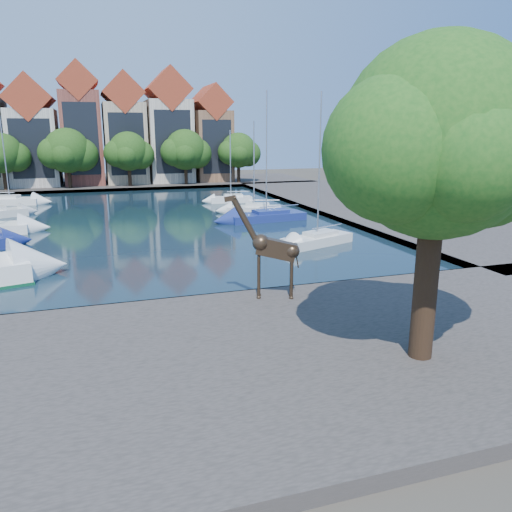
% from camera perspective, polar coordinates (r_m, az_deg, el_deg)
% --- Properties ---
extents(ground, '(160.00, 160.00, 0.00)m').
position_cam_1_polar(ground, '(24.12, -10.03, -5.82)').
color(ground, '#38332B').
rests_on(ground, ground).
extents(water_basin, '(38.00, 50.00, 0.08)m').
position_cam_1_polar(water_basin, '(47.30, -14.20, 3.86)').
color(water_basin, black).
rests_on(water_basin, ground).
extents(near_quay, '(50.00, 14.00, 0.50)m').
position_cam_1_polar(near_quay, '(17.65, -6.74, -12.55)').
color(near_quay, '#433E3A').
rests_on(near_quay, ground).
extents(far_quay, '(60.00, 16.00, 0.50)m').
position_cam_1_polar(far_quay, '(78.96, -15.91, 7.90)').
color(far_quay, '#433E3A').
rests_on(far_quay, ground).
extents(right_quay, '(14.00, 52.00, 0.50)m').
position_cam_1_polar(right_quay, '(54.81, 12.93, 5.52)').
color(right_quay, '#433E3A').
rests_on(right_quay, ground).
extents(plane_tree, '(8.32, 6.40, 10.62)m').
position_cam_1_polar(plane_tree, '(17.12, 20.39, 11.68)').
color(plane_tree, '#332114').
rests_on(plane_tree, near_quay).
extents(townhouse_west_inner, '(6.43, 9.18, 15.15)m').
position_cam_1_polar(townhouse_west_inner, '(78.87, -24.07, 12.40)').
color(townhouse_west_inner, beige).
rests_on(townhouse_west_inner, far_quay).
extents(townhouse_center, '(5.44, 9.18, 16.93)m').
position_cam_1_polar(townhouse_center, '(78.50, -19.31, 13.56)').
color(townhouse_center, brown).
rests_on(townhouse_center, far_quay).
extents(townhouse_east_inner, '(5.94, 9.18, 15.79)m').
position_cam_1_polar(townhouse_east_inner, '(78.65, -14.79, 13.42)').
color(townhouse_east_inner, tan).
rests_on(townhouse_east_inner, far_quay).
extents(townhouse_east_mid, '(6.43, 9.18, 16.65)m').
position_cam_1_polar(townhouse_east_mid, '(79.32, -9.98, 13.93)').
color(townhouse_east_mid, beige).
rests_on(townhouse_east_mid, far_quay).
extents(townhouse_east_end, '(5.44, 9.18, 14.43)m').
position_cam_1_polar(townhouse_east_end, '(80.52, -5.25, 13.37)').
color(townhouse_east_end, brown).
rests_on(townhouse_east_end, far_quay).
extents(far_tree_west, '(6.76, 5.20, 7.36)m').
position_cam_1_polar(far_tree_west, '(73.89, -26.97, 10.28)').
color(far_tree_west, '#332114').
rests_on(far_tree_west, far_quay).
extents(far_tree_mid_west, '(7.80, 6.00, 8.00)m').
position_cam_1_polar(far_tree_mid_west, '(73.12, -20.68, 11.04)').
color(far_tree_mid_west, '#332114').
rests_on(far_tree_mid_west, far_quay).
extents(far_tree_mid_east, '(7.02, 5.40, 7.52)m').
position_cam_1_polar(far_tree_mid_east, '(73.23, -14.31, 11.38)').
color(far_tree_mid_east, '#332114').
rests_on(far_tree_mid_east, far_quay).
extents(far_tree_east, '(7.54, 5.80, 7.84)m').
position_cam_1_polar(far_tree_east, '(74.21, -8.01, 11.79)').
color(far_tree_east, '#332114').
rests_on(far_tree_east, far_quay).
extents(far_tree_far_east, '(6.76, 5.20, 7.36)m').
position_cam_1_polar(far_tree_far_east, '(76.02, -1.95, 11.85)').
color(far_tree_far_east, '#332114').
rests_on(far_tree_far_east, far_quay).
extents(giraffe_statue, '(3.28, 1.46, 4.82)m').
position_cam_1_polar(giraffe_statue, '(23.02, 1.69, 0.89)').
color(giraffe_statue, '#35271A').
rests_on(giraffe_statue, near_quay).
extents(sailboat_left_e, '(6.66, 3.52, 9.62)m').
position_cam_1_polar(sailboat_left_e, '(62.56, -26.32, 5.81)').
color(sailboat_left_e, silver).
rests_on(sailboat_left_e, water_basin).
extents(sailboat_right_a, '(5.88, 3.81, 10.64)m').
position_cam_1_polar(sailboat_right_a, '(36.45, 7.01, 2.12)').
color(sailboat_right_a, silver).
rests_on(sailboat_right_a, water_basin).
extents(sailboat_right_b, '(7.36, 3.23, 11.48)m').
position_cam_1_polar(sailboat_right_b, '(46.06, 1.18, 4.74)').
color(sailboat_right_b, navy).
rests_on(sailboat_right_b, water_basin).
extents(sailboat_right_c, '(5.73, 3.37, 8.96)m').
position_cam_1_polar(sailboat_right_c, '(50.11, -0.23, 5.54)').
color(sailboat_right_c, silver).
rests_on(sailboat_right_c, water_basin).
extents(sailboat_right_d, '(4.85, 2.06, 8.09)m').
position_cam_1_polar(sailboat_right_d, '(57.87, -2.89, 6.65)').
color(sailboat_right_d, white).
rests_on(sailboat_right_d, water_basin).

